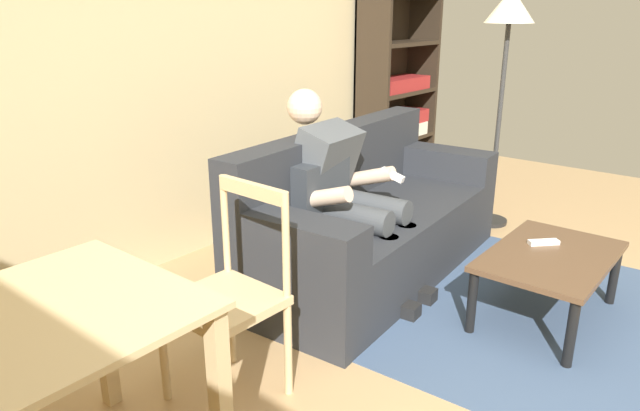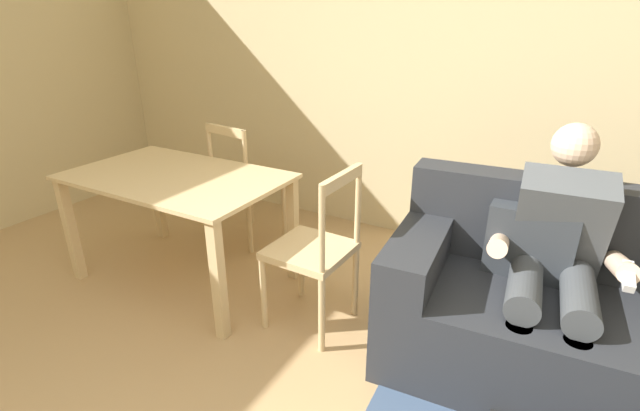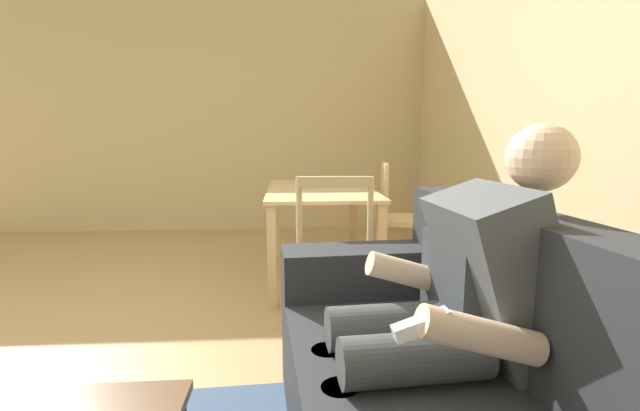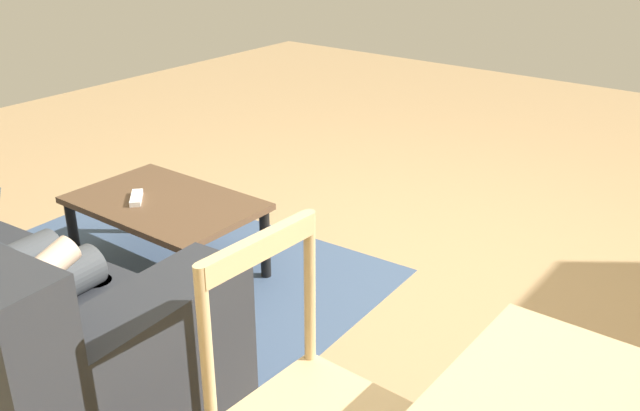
# 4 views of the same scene
# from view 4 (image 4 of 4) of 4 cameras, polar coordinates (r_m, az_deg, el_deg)

# --- Properties ---
(ground_plane) EXTENTS (9.00, 9.00, 0.00)m
(ground_plane) POSITION_cam_4_polar(r_m,az_deg,el_deg) (3.35, 7.57, -6.85)
(ground_plane) COLOR tan
(coffee_table) EXTENTS (0.89, 0.58, 0.39)m
(coffee_table) POSITION_cam_4_polar(r_m,az_deg,el_deg) (3.40, -12.53, -0.37)
(coffee_table) COLOR brown
(coffee_table) RESTS_ON ground_plane
(tv_remote) EXTENTS (0.16, 0.15, 0.02)m
(tv_remote) POSITION_cam_4_polar(r_m,az_deg,el_deg) (3.41, -14.78, 0.61)
(tv_remote) COLOR white
(tv_remote) RESTS_ON coffee_table
(area_rug) EXTENTS (2.07, 1.50, 0.01)m
(area_rug) POSITION_cam_4_polar(r_m,az_deg,el_deg) (3.55, -12.06, -5.25)
(area_rug) COLOR #3D5170
(area_rug) RESTS_ON ground_plane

